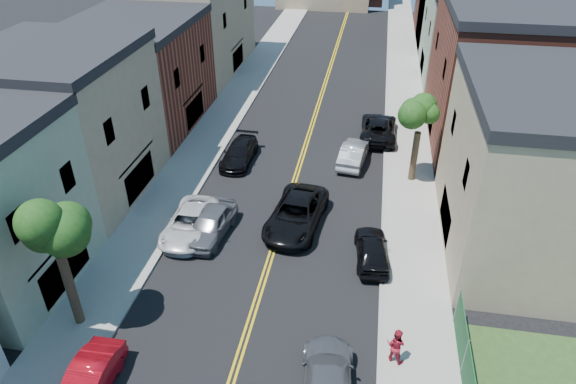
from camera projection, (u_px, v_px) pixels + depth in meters
The scene contains 22 objects.
sidewalk_left at pixel (228, 108), 45.84m from camera, with size 3.20×100.00×0.15m, color gray.
sidewalk_right at pixel (407, 120), 43.56m from camera, with size 3.20×100.00×0.15m, color gray.
curb_left at pixel (247, 109), 45.59m from camera, with size 0.30×100.00×0.15m, color gray.
curb_right at pixel (387, 119), 43.81m from camera, with size 0.30×100.00×0.15m, color gray.
bldg_left_tan_near at pixel (64, 129), 31.87m from camera, with size 9.00×10.00×9.00m, color #998466.
bldg_left_brick at pixel (139, 77), 41.29m from camera, with size 9.00×12.00×8.00m, color brown.
bldg_left_tan_far at pixel (194, 23), 52.54m from camera, with size 9.00×16.00×9.50m, color #998466.
bldg_right_tan at pixel (543, 176), 27.00m from camera, with size 9.00×12.00×9.00m, color #998466.
bldg_right_brick at pixel (499, 77), 38.38m from camera, with size 9.00×14.00×10.00m, color brown.
bldg_right_palegrn at pixel (473, 36), 50.43m from camera, with size 9.00×12.00×8.50m, color gray.
tree_left_mid at pixel (47, 208), 20.73m from camera, with size 5.20×5.20×9.29m.
tree_right_far at pixel (423, 102), 32.20m from camera, with size 4.40×4.40×8.03m.
red_sedan at pixel (88, 383), 20.56m from camera, with size 1.50×4.31×1.42m, color #B30B17.
white_pickup at pixel (190, 223), 29.81m from camera, with size 2.45×5.32×1.48m, color silver.
grey_car_left at pixel (211, 224), 29.59m from camera, with size 1.92×4.77×1.62m, color #56575E.
black_car_left at pixel (239, 153), 37.19m from camera, with size 2.00×4.93×1.43m, color black.
grey_car_right at pixel (327, 382), 20.57m from camera, with size 2.12×5.22×1.52m, color #4F5156.
black_car_right at pixel (372, 249), 27.74m from camera, with size 1.73×4.31×1.47m, color black.
silver_car_right at pixel (354, 153), 37.03m from camera, with size 1.64×4.70×1.55m, color #B2B5BA.
dark_car_right_far at pixel (378, 128), 40.53m from camera, with size 2.72×5.90×1.64m, color black.
black_suv_lane at pixel (296, 214), 30.38m from camera, with size 2.85×6.18×1.72m, color black.
pedestrian_right at pixel (396, 345), 21.80m from camera, with size 0.85×0.67×1.76m, color #A5192A.
Camera 1 is at (4.71, -1.22, 18.23)m, focal length 31.91 mm.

